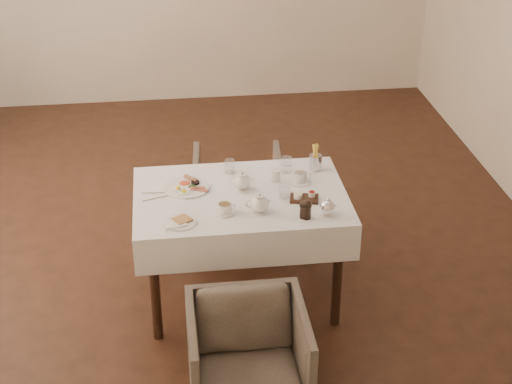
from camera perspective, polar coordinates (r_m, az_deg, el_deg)
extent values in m
plane|color=black|center=(5.90, -2.01, -2.15)|extent=(5.00, 5.00, 0.00)
plane|color=#BFB39A|center=(3.03, 1.99, -2.84)|extent=(4.50, 0.00, 4.50)
cube|color=black|center=(4.72, -1.14, -0.56)|extent=(1.20, 0.80, 0.04)
cube|color=white|center=(4.76, -1.13, -1.43)|extent=(1.28, 0.88, 0.23)
cylinder|color=black|center=(5.19, -7.45, -2.65)|extent=(0.06, 0.06, 0.70)
cylinder|color=black|center=(5.27, 4.35, -1.90)|extent=(0.06, 0.06, 0.70)
cylinder|color=black|center=(4.62, -7.36, -7.04)|extent=(0.06, 0.06, 0.70)
cylinder|color=black|center=(4.72, 5.93, -6.10)|extent=(0.06, 0.06, 0.70)
imported|color=#483D35|center=(4.21, -0.58, -11.94)|extent=(0.62, 0.64, 0.58)
imported|color=#483D35|center=(5.67, -1.33, -0.07)|extent=(0.68, 0.70, 0.59)
cylinder|color=white|center=(4.79, -5.06, 0.33)|extent=(0.28, 0.28, 0.01)
ellipsoid|color=#CA4724|center=(4.82, -5.21, 0.72)|extent=(0.07, 0.06, 0.02)
cylinder|color=brown|center=(4.86, -4.76, 0.99)|extent=(0.09, 0.09, 0.03)
cylinder|color=black|center=(4.82, -4.44, 0.69)|extent=(0.05, 0.05, 0.02)
cube|color=maroon|center=(4.75, -4.14, 0.21)|extent=(0.10, 0.06, 0.01)
ellipsoid|color=#264C19|center=(4.78, -4.65, 0.43)|extent=(0.06, 0.05, 0.02)
cylinder|color=white|center=(4.44, -5.53, -2.22)|extent=(0.18, 0.18, 0.01)
cube|color=olive|center=(4.44, -5.41, -2.02)|extent=(0.12, 0.12, 0.01)
cube|color=white|center=(4.42, -5.93, -2.32)|extent=(0.14, 0.12, 0.02)
cylinder|color=white|center=(4.85, 1.43, 1.24)|extent=(0.07, 0.07, 0.07)
cylinder|color=white|center=(4.52, -2.29, -1.48)|extent=(0.12, 0.12, 0.01)
cylinder|color=white|center=(4.50, -2.30, -1.16)|extent=(0.08, 0.08, 0.05)
cylinder|color=#A08048|center=(4.49, -2.30, -0.89)|extent=(0.07, 0.07, 0.00)
cylinder|color=white|center=(4.85, 3.22, 0.76)|extent=(0.14, 0.14, 0.01)
cylinder|color=white|center=(4.83, 3.23, 1.11)|extent=(0.09, 0.09, 0.06)
cylinder|color=#A08048|center=(4.82, 3.24, 1.40)|extent=(0.08, 0.08, 0.00)
cylinder|color=silver|center=(4.94, -1.92, 1.87)|extent=(0.08, 0.08, 0.09)
cylinder|color=silver|center=(4.66, 2.09, 0.09)|extent=(0.08, 0.08, 0.09)
cylinder|color=silver|center=(4.95, 2.22, 2.00)|extent=(0.09, 0.09, 0.10)
cube|color=black|center=(4.66, 3.52, -0.48)|extent=(0.19, 0.14, 0.02)
cylinder|color=white|center=(4.64, 3.08, -0.28)|extent=(0.05, 0.05, 0.03)
cylinder|color=maroon|center=(4.66, 4.08, -0.16)|extent=(0.04, 0.04, 0.03)
cylinder|color=silver|center=(5.00, 4.35, 2.17)|extent=(0.08, 0.08, 0.10)
cube|color=silver|center=(4.76, -7.19, -0.06)|extent=(0.19, 0.03, 0.00)
cube|color=silver|center=(4.70, -7.16, -0.43)|extent=(0.18, 0.07, 0.00)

